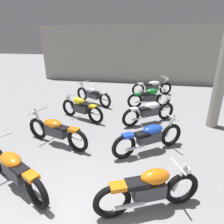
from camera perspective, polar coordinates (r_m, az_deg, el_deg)
name	(u,v)px	position (r m, az deg, el deg)	size (l,w,h in m)	color
back_wall	(133,55)	(13.01, 6.20, 16.54)	(12.54, 0.24, 3.60)	#9E998E
support_pillar	(221,81)	(7.11, 29.62, 8.10)	(0.36, 0.36, 3.20)	#9E998E
motorcycle_left_row_0	(15,169)	(4.43, -27.02, -14.99)	(1.98, 1.14, 0.97)	black
motorcycle_left_row_1	(56,130)	(5.65, -16.41, -5.29)	(2.10, 0.90, 0.97)	black
motorcycle_left_row_2	(81,108)	(7.16, -9.14, 1.20)	(1.86, 0.86, 0.88)	black
motorcycle_left_row_3	(93,95)	(8.80, -5.77, 5.20)	(1.93, 1.20, 0.97)	black
motorcycle_right_row_0	(149,189)	(3.63, 11.06, -21.66)	(1.84, 0.91, 0.88)	black
motorcycle_right_row_1	(150,137)	(5.20, 11.12, -7.22)	(1.83, 1.35, 0.97)	black
motorcycle_right_row_2	(150,111)	(6.91, 11.15, 0.24)	(1.82, 1.36, 0.97)	black
motorcycle_right_row_3	(150,97)	(8.48, 11.16, 4.30)	(1.88, 0.82, 0.88)	black
motorcycle_right_row_4	(152,87)	(10.35, 11.92, 7.33)	(2.08, 0.96, 0.97)	black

